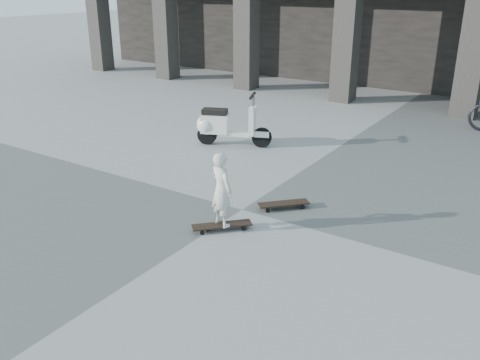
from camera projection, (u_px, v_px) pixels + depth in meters
The scene contains 5 objects.
ground at pixel (242, 210), 8.41m from camera, with size 90.00×90.00×0.00m, color #535351.
longboard at pixel (222, 225), 7.71m from camera, with size 0.78×0.80×0.09m.
skateboard_spare at pixel (284, 204), 8.43m from camera, with size 0.75×0.76×0.10m.
child at pixel (221, 189), 7.49m from camera, with size 0.42×0.27×1.15m, color beige.
scooter at pixel (221, 125), 11.53m from camera, with size 1.63×0.91×1.20m.
Camera 1 is at (4.16, -6.40, 3.56)m, focal length 38.00 mm.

